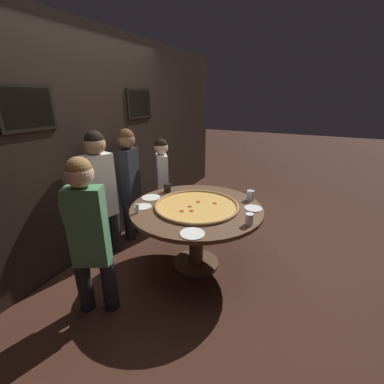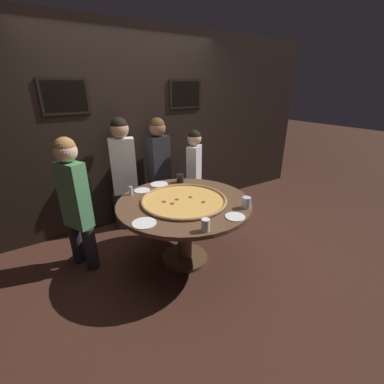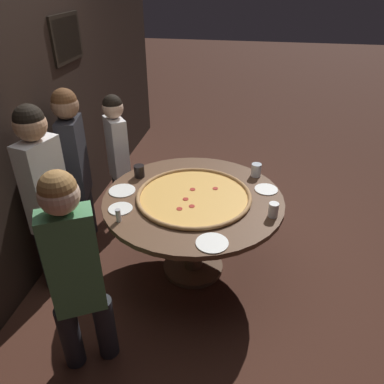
{
  "view_description": "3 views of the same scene",
  "coord_description": "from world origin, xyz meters",
  "px_view_note": "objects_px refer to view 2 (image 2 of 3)",
  "views": [
    {
      "loc": [
        -2.28,
        -1.07,
        1.85
      ],
      "look_at": [
        -0.1,
        0.0,
        0.94
      ],
      "focal_mm": 24.0,
      "sensor_mm": 36.0,
      "label": 1
    },
    {
      "loc": [
        -1.26,
        -2.11,
        1.87
      ],
      "look_at": [
        0.05,
        -0.07,
        0.85
      ],
      "focal_mm": 24.0,
      "sensor_mm": 36.0,
      "label": 2
    },
    {
      "loc": [
        -2.45,
        -0.42,
        2.29
      ],
      "look_at": [
        -0.02,
        0.01,
        0.8
      ],
      "focal_mm": 35.0,
      "sensor_mm": 36.0,
      "label": 3
    }
  ],
  "objects_px": {
    "white_plate_left_side": "(235,217)",
    "diner_far_right": "(194,169)",
    "drink_cup_near_left": "(246,203)",
    "diner_far_left": "(124,169)",
    "dining_table": "(184,214)",
    "giant_pizza": "(184,200)",
    "diner_side_left": "(75,198)",
    "drink_cup_near_right": "(206,225)",
    "drink_cup_far_left": "(180,178)",
    "white_plate_beside_cup": "(142,190)",
    "white_plate_right_side": "(144,223)",
    "white_plate_far_back": "(159,184)",
    "condiment_shaker": "(131,191)",
    "diner_side_right": "(159,164)"
  },
  "relations": [
    {
      "from": "drink_cup_near_left",
      "to": "drink_cup_far_left",
      "type": "relative_size",
      "value": 1.08
    },
    {
      "from": "drink_cup_near_left",
      "to": "white_plate_beside_cup",
      "type": "xyz_separation_m",
      "value": [
        -0.7,
        0.98,
        -0.05
      ]
    },
    {
      "from": "white_plate_far_back",
      "to": "condiment_shaker",
      "type": "bearing_deg",
      "value": -164.01
    },
    {
      "from": "drink_cup_far_left",
      "to": "diner_far_right",
      "type": "height_order",
      "value": "diner_far_right"
    },
    {
      "from": "white_plate_far_back",
      "to": "diner_far_left",
      "type": "xyz_separation_m",
      "value": [
        -0.27,
        0.5,
        0.11
      ]
    },
    {
      "from": "drink_cup_near_left",
      "to": "condiment_shaker",
      "type": "height_order",
      "value": "drink_cup_near_left"
    },
    {
      "from": "giant_pizza",
      "to": "condiment_shaker",
      "type": "distance_m",
      "value": 0.62
    },
    {
      "from": "white_plate_beside_cup",
      "to": "diner_side_left",
      "type": "distance_m",
      "value": 0.72
    },
    {
      "from": "drink_cup_near_right",
      "to": "white_plate_left_side",
      "type": "bearing_deg",
      "value": 7.44
    },
    {
      "from": "drink_cup_near_left",
      "to": "drink_cup_near_right",
      "type": "bearing_deg",
      "value": -166.81
    },
    {
      "from": "white_plate_left_side",
      "to": "diner_far_right",
      "type": "distance_m",
      "value": 1.51
    },
    {
      "from": "diner_far_right",
      "to": "diner_side_left",
      "type": "bearing_deg",
      "value": -26.91
    },
    {
      "from": "diner_side_left",
      "to": "diner_far_left",
      "type": "bearing_deg",
      "value": -79.93
    },
    {
      "from": "white_plate_beside_cup",
      "to": "diner_side_right",
      "type": "bearing_deg",
      "value": 48.99
    },
    {
      "from": "diner_far_right",
      "to": "diner_far_left",
      "type": "bearing_deg",
      "value": -50.64
    },
    {
      "from": "condiment_shaker",
      "to": "diner_far_left",
      "type": "height_order",
      "value": "diner_far_left"
    },
    {
      "from": "condiment_shaker",
      "to": "drink_cup_far_left",
      "type": "bearing_deg",
      "value": 4.07
    },
    {
      "from": "drink_cup_near_right",
      "to": "diner_side_right",
      "type": "relative_size",
      "value": 0.07
    },
    {
      "from": "drink_cup_near_right",
      "to": "diner_side_left",
      "type": "height_order",
      "value": "diner_side_left"
    },
    {
      "from": "condiment_shaker",
      "to": "white_plate_beside_cup",
      "type": "bearing_deg",
      "value": 15.23
    },
    {
      "from": "drink_cup_far_left",
      "to": "giant_pizza",
      "type": "bearing_deg",
      "value": -116.12
    },
    {
      "from": "white_plate_beside_cup",
      "to": "condiment_shaker",
      "type": "bearing_deg",
      "value": -164.77
    },
    {
      "from": "giant_pizza",
      "to": "white_plate_left_side",
      "type": "xyz_separation_m",
      "value": [
        0.22,
        -0.56,
        -0.01
      ]
    },
    {
      "from": "drink_cup_near_left",
      "to": "diner_far_left",
      "type": "distance_m",
      "value": 1.7
    },
    {
      "from": "diner_side_right",
      "to": "condiment_shaker",
      "type": "bearing_deg",
      "value": 31.07
    },
    {
      "from": "drink_cup_far_left",
      "to": "white_plate_beside_cup",
      "type": "distance_m",
      "value": 0.51
    },
    {
      "from": "white_plate_right_side",
      "to": "white_plate_beside_cup",
      "type": "bearing_deg",
      "value": 68.75
    },
    {
      "from": "white_plate_far_back",
      "to": "diner_side_left",
      "type": "xyz_separation_m",
      "value": [
        -0.97,
        -0.06,
        0.07
      ]
    },
    {
      "from": "diner_far_left",
      "to": "diner_side_left",
      "type": "distance_m",
      "value": 0.9
    },
    {
      "from": "diner_far_left",
      "to": "diner_side_right",
      "type": "height_order",
      "value": "diner_far_left"
    },
    {
      "from": "drink_cup_near_left",
      "to": "white_plate_far_back",
      "type": "xyz_separation_m",
      "value": [
        -0.45,
        1.05,
        -0.05
      ]
    },
    {
      "from": "drink_cup_far_left",
      "to": "diner_side_right",
      "type": "xyz_separation_m",
      "value": [
        -0.01,
        0.57,
        0.04
      ]
    },
    {
      "from": "white_plate_right_side",
      "to": "white_plate_beside_cup",
      "type": "xyz_separation_m",
      "value": [
        0.28,
        0.72,
        0.0
      ]
    },
    {
      "from": "diner_far_left",
      "to": "giant_pizza",
      "type": "bearing_deg",
      "value": 118.52
    },
    {
      "from": "diner_far_right",
      "to": "diner_side_right",
      "type": "distance_m",
      "value": 0.51
    },
    {
      "from": "dining_table",
      "to": "giant_pizza",
      "type": "distance_m",
      "value": 0.16
    },
    {
      "from": "white_plate_far_back",
      "to": "white_plate_right_side",
      "type": "distance_m",
      "value": 0.96
    },
    {
      "from": "drink_cup_near_left",
      "to": "white_plate_right_side",
      "type": "distance_m",
      "value": 1.01
    },
    {
      "from": "white_plate_beside_cup",
      "to": "dining_table",
      "type": "bearing_deg",
      "value": -62.35
    },
    {
      "from": "drink_cup_near_left",
      "to": "white_plate_right_side",
      "type": "xyz_separation_m",
      "value": [
        -0.98,
        0.25,
        -0.05
      ]
    },
    {
      "from": "drink_cup_near_right",
      "to": "condiment_shaker",
      "type": "height_order",
      "value": "drink_cup_near_right"
    },
    {
      "from": "white_plate_beside_cup",
      "to": "diner_far_right",
      "type": "bearing_deg",
      "value": 20.86
    },
    {
      "from": "diner_far_right",
      "to": "drink_cup_near_left",
      "type": "bearing_deg",
      "value": 40.5
    },
    {
      "from": "white_plate_beside_cup",
      "to": "white_plate_far_back",
      "type": "bearing_deg",
      "value": 16.43
    },
    {
      "from": "giant_pizza",
      "to": "white_plate_beside_cup",
      "type": "distance_m",
      "value": 0.57
    },
    {
      "from": "giant_pizza",
      "to": "diner_far_left",
      "type": "relative_size",
      "value": 0.6
    },
    {
      "from": "giant_pizza",
      "to": "drink_cup_far_left",
      "type": "xyz_separation_m",
      "value": [
        0.25,
        0.52,
        0.04
      ]
    },
    {
      "from": "drink_cup_near_right",
      "to": "white_plate_beside_cup",
      "type": "relative_size",
      "value": 0.6
    },
    {
      "from": "dining_table",
      "to": "drink_cup_far_left",
      "type": "bearing_deg",
      "value": 64.09
    },
    {
      "from": "white_plate_beside_cup",
      "to": "diner_far_left",
      "type": "distance_m",
      "value": 0.58
    }
  ]
}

